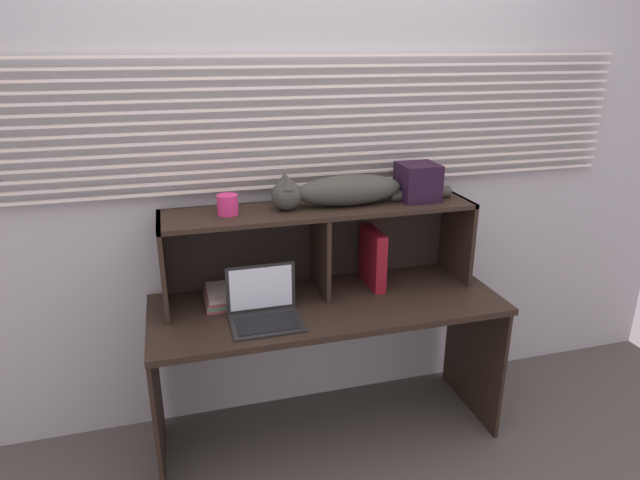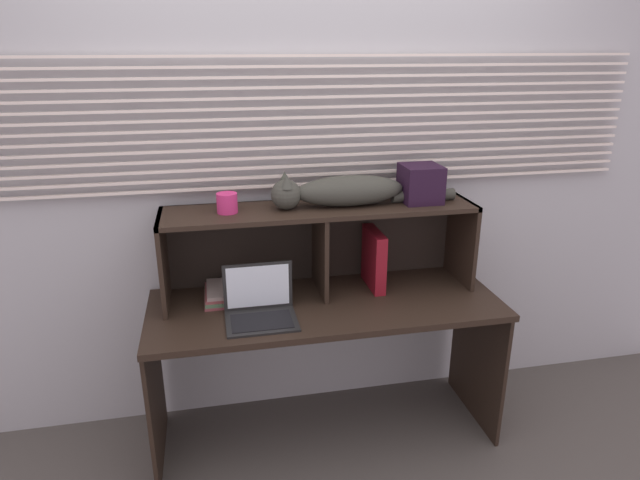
{
  "view_description": "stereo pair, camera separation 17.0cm",
  "coord_description": "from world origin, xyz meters",
  "px_view_note": "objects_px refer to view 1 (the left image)",
  "views": [
    {
      "loc": [
        -0.66,
        -2.02,
        1.88
      ],
      "look_at": [
        0.0,
        0.33,
        1.0
      ],
      "focal_mm": 30.88,
      "sensor_mm": 36.0,
      "label": 1
    },
    {
      "loc": [
        -0.49,
        -2.06,
        1.88
      ],
      "look_at": [
        0.0,
        0.33,
        1.0
      ],
      "focal_mm": 30.88,
      "sensor_mm": 36.0,
      "label": 2
    }
  ],
  "objects_px": {
    "book_stack": "(227,296)",
    "small_basket": "(228,205)",
    "laptop": "(264,310)",
    "binder_upright": "(373,258)",
    "storage_box": "(418,182)",
    "cat": "(342,191)"
  },
  "relations": [
    {
      "from": "book_stack",
      "to": "small_basket",
      "type": "relative_size",
      "value": 2.54
    },
    {
      "from": "laptop",
      "to": "binder_upright",
      "type": "relative_size",
      "value": 1.07
    },
    {
      "from": "laptop",
      "to": "storage_box",
      "type": "relative_size",
      "value": 1.67
    },
    {
      "from": "cat",
      "to": "book_stack",
      "type": "bearing_deg",
      "value": -179.95
    },
    {
      "from": "cat",
      "to": "book_stack",
      "type": "height_order",
      "value": "cat"
    },
    {
      "from": "cat",
      "to": "storage_box",
      "type": "distance_m",
      "value": 0.38
    },
    {
      "from": "book_stack",
      "to": "cat",
      "type": "bearing_deg",
      "value": 0.05
    },
    {
      "from": "laptop",
      "to": "storage_box",
      "type": "bearing_deg",
      "value": 15.7
    },
    {
      "from": "book_stack",
      "to": "small_basket",
      "type": "distance_m",
      "value": 0.44
    },
    {
      "from": "cat",
      "to": "book_stack",
      "type": "xyz_separation_m",
      "value": [
        -0.56,
        -0.0,
        -0.47
      ]
    },
    {
      "from": "cat",
      "to": "binder_upright",
      "type": "xyz_separation_m",
      "value": [
        0.16,
        0.0,
        -0.35
      ]
    },
    {
      "from": "laptop",
      "to": "small_basket",
      "type": "bearing_deg",
      "value": 115.88
    },
    {
      "from": "cat",
      "to": "storage_box",
      "type": "height_order",
      "value": "storage_box"
    },
    {
      "from": "laptop",
      "to": "small_basket",
      "type": "relative_size",
      "value": 3.32
    },
    {
      "from": "cat",
      "to": "laptop",
      "type": "bearing_deg",
      "value": -151.7
    },
    {
      "from": "small_basket",
      "to": "storage_box",
      "type": "height_order",
      "value": "storage_box"
    },
    {
      "from": "storage_box",
      "to": "binder_upright",
      "type": "bearing_deg",
      "value": 180.0
    },
    {
      "from": "binder_upright",
      "to": "small_basket",
      "type": "bearing_deg",
      "value": 180.0
    },
    {
      "from": "binder_upright",
      "to": "storage_box",
      "type": "relative_size",
      "value": 1.56
    },
    {
      "from": "cat",
      "to": "laptop",
      "type": "relative_size",
      "value": 2.88
    },
    {
      "from": "cat",
      "to": "binder_upright",
      "type": "height_order",
      "value": "cat"
    },
    {
      "from": "binder_upright",
      "to": "cat",
      "type": "bearing_deg",
      "value": 180.0
    }
  ]
}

